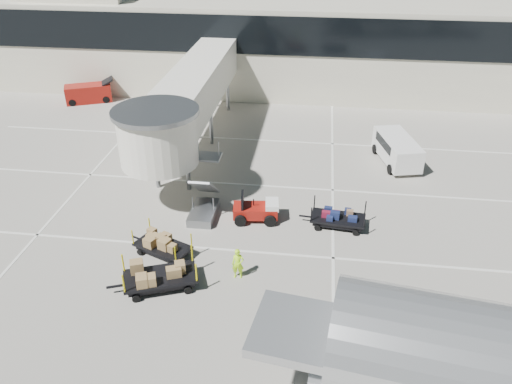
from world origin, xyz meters
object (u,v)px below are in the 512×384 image
box_cart_near (166,246)px  box_cart_far (158,278)px  baggage_tug (257,210)px  belt_loader (89,93)px  suitcase_cart (338,218)px  ground_worker (238,264)px  minivan (396,147)px

box_cart_near → box_cart_far: 2.53m
baggage_tug → box_cart_far: bearing=-127.2°
baggage_tug → box_cart_near: 5.72m
belt_loader → suitcase_cart: bearing=-62.0°
box_cart_far → baggage_tug: bearing=38.3°
ground_worker → belt_loader: (-17.26, 22.51, -0.02)m
box_cart_far → ground_worker: bearing=-1.5°
minivan → box_cart_near: bearing=-149.7°
baggage_tug → belt_loader: bearing=128.7°
ground_worker → minivan: (8.86, 13.66, 0.29)m
box_cart_near → box_cart_far: box_cart_far is taller
ground_worker → minivan: size_ratio=0.31×
suitcase_cart → baggage_tug: bearing=-175.6°
ground_worker → belt_loader: size_ratio=0.35×
suitcase_cart → ground_worker: (-4.82, -5.05, 0.30)m
box_cart_far → minivan: (12.41, 14.92, 0.49)m
box_cart_far → belt_loader: bearing=98.9°
baggage_tug → minivan: 12.12m
baggage_tug → suitcase_cart: 4.58m
box_cart_far → minivan: size_ratio=0.82×
minivan → baggage_tug: bearing=-149.3°
belt_loader → box_cart_far: bearing=-83.6°
box_cart_near → box_cart_far: size_ratio=0.85×
box_cart_far → suitcase_cart: bearing=15.9°
suitcase_cart → ground_worker: 6.99m
baggage_tug → suitcase_cart: baggage_tug is taller
baggage_tug → box_cart_near: bearing=-143.4°
box_cart_far → belt_loader: (-13.71, 23.78, 0.19)m
box_cart_near → minivan: minivan is taller
baggage_tug → ground_worker: size_ratio=1.67×
baggage_tug → box_cart_near: size_ratio=0.75×
suitcase_cart → ground_worker: bearing=-128.0°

